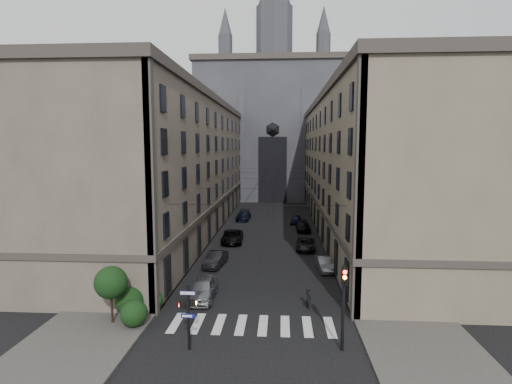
% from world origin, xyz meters
% --- Properties ---
extents(ground, '(260.00, 260.00, 0.00)m').
position_xyz_m(ground, '(0.00, 0.00, 0.00)').
color(ground, black).
rests_on(ground, ground).
extents(sidewalk_left, '(7.00, 80.00, 0.15)m').
position_xyz_m(sidewalk_left, '(-10.50, 36.00, 0.07)').
color(sidewalk_left, '#383533').
rests_on(sidewalk_left, ground).
extents(sidewalk_right, '(7.00, 80.00, 0.15)m').
position_xyz_m(sidewalk_right, '(10.50, 36.00, 0.07)').
color(sidewalk_right, '#383533').
rests_on(sidewalk_right, ground).
extents(zebra_crossing, '(11.00, 3.20, 0.01)m').
position_xyz_m(zebra_crossing, '(0.00, 5.00, 0.01)').
color(zebra_crossing, beige).
rests_on(zebra_crossing, ground).
extents(building_left, '(13.60, 60.60, 18.85)m').
position_xyz_m(building_left, '(-13.44, 36.00, 9.34)').
color(building_left, '#4F4A3D').
rests_on(building_left, ground).
extents(building_right, '(13.60, 60.60, 18.85)m').
position_xyz_m(building_right, '(13.44, 36.00, 9.34)').
color(building_right, brown).
rests_on(building_right, ground).
extents(gothic_tower, '(35.00, 23.00, 58.00)m').
position_xyz_m(gothic_tower, '(0.00, 74.96, 17.80)').
color(gothic_tower, '#2D2D33').
rests_on(gothic_tower, ground).
extents(pedestrian_signal_left, '(1.02, 0.38, 4.00)m').
position_xyz_m(pedestrian_signal_left, '(-3.51, 1.50, 2.32)').
color(pedestrian_signal_left, black).
rests_on(pedestrian_signal_left, ground).
extents(traffic_light_right, '(0.34, 0.50, 5.20)m').
position_xyz_m(traffic_light_right, '(5.60, 1.92, 3.29)').
color(traffic_light_right, black).
rests_on(traffic_light_right, ground).
extents(shrub_cluster, '(3.90, 4.40, 3.90)m').
position_xyz_m(shrub_cluster, '(-8.72, 5.01, 1.80)').
color(shrub_cluster, black).
rests_on(shrub_cluster, sidewalk_left).
extents(tram_wires, '(14.00, 60.00, 0.43)m').
position_xyz_m(tram_wires, '(0.00, 35.63, 7.25)').
color(tram_wires, black).
rests_on(tram_wires, ground).
extents(car_left_near, '(2.01, 4.87, 1.65)m').
position_xyz_m(car_left_near, '(-4.23, 9.39, 0.83)').
color(car_left_near, gray).
rests_on(car_left_near, ground).
extents(car_left_midnear, '(2.11, 4.59, 1.46)m').
position_xyz_m(car_left_midnear, '(-4.67, 18.07, 0.73)').
color(car_left_midnear, black).
rests_on(car_left_midnear, ground).
extents(car_left_midfar, '(2.81, 5.64, 1.54)m').
position_xyz_m(car_left_midfar, '(-4.20, 27.99, 0.77)').
color(car_left_midfar, black).
rests_on(car_left_midfar, ground).
extents(car_left_far, '(2.28, 5.15, 1.47)m').
position_xyz_m(car_left_far, '(-4.24, 43.42, 0.74)').
color(car_left_far, black).
rests_on(car_left_far, ground).
extents(car_right_near, '(1.79, 4.06, 1.29)m').
position_xyz_m(car_right_near, '(6.18, 17.42, 0.65)').
color(car_right_near, slate).
rests_on(car_right_near, ground).
extents(car_right_midnear, '(2.47, 4.83, 1.31)m').
position_xyz_m(car_right_midnear, '(4.81, 25.19, 0.65)').
color(car_right_midnear, black).
rests_on(car_right_midnear, ground).
extents(car_right_midfar, '(2.02, 4.78, 1.38)m').
position_xyz_m(car_right_midfar, '(5.05, 35.28, 0.69)').
color(car_right_midfar, black).
rests_on(car_right_midfar, ground).
extents(car_right_far, '(1.91, 3.96, 1.30)m').
position_xyz_m(car_right_far, '(4.20, 40.86, 0.65)').
color(car_right_far, black).
rests_on(car_right_far, ground).
extents(pedestrian, '(0.62, 0.72, 1.68)m').
position_xyz_m(pedestrian, '(3.99, 8.00, 0.84)').
color(pedestrian, black).
rests_on(pedestrian, ground).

